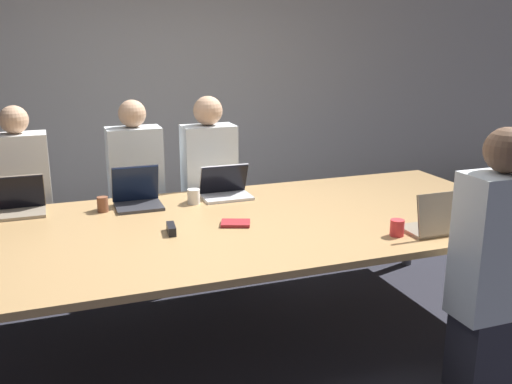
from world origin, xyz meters
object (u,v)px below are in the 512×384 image
Objects in this scene: stapler at (171,229)px; cup_near_right at (397,228)px; cup_far_midleft at (103,204)px; laptop_far_center at (225,188)px; person_near_right at (493,269)px; laptop_near_right at (437,221)px; person_far_center at (210,191)px; laptop_far_left at (18,203)px; person_far_midleft at (137,196)px; laptop_far_midleft at (137,195)px; person_far_left at (24,207)px; cup_far_center at (194,196)px.

cup_near_right is at bearing -15.94° from stapler.
cup_far_midleft is 0.29× the size of laptop_far_center.
laptop_near_right is at bearing -84.74° from person_near_right.
person_far_center is at bearing -64.57° from person_near_right.
stapler is at bearing -116.37° from person_far_center.
person_far_midleft is at bearing 28.25° from laptop_far_left.
cup_far_midleft is (-0.30, -0.58, 0.13)m from person_far_midleft.
person_far_center is (0.62, 0.44, -0.14)m from laptop_far_midleft.
laptop_far_left is 0.96× the size of laptop_near_right.
cup_near_right is 1.30m from laptop_far_center.
person_near_right is 1.76m from stapler.
laptop_far_left is at bearing -28.60° from laptop_near_right.
person_far_midleft is 0.77m from laptop_far_center.
person_far_left is 0.99× the size of person_far_midleft.
person_far_left reaches higher than cup_near_right.
cup_far_midleft reaches higher than stapler.
laptop_far_left is 3.25× the size of cup_far_center.
person_far_midleft reaches higher than cup_far_midleft.
person_near_right reaches higher than cup_far_center.
cup_far_center is at bearing -8.53° from laptop_far_left.
laptop_far_midleft is 0.91× the size of laptop_near_right.
laptop_far_midleft is (0.74, -0.09, 0.01)m from laptop_far_left.
cup_far_midleft is at bearing 145.46° from cup_near_right.
laptop_near_right is (2.28, -1.24, 0.00)m from laptop_far_left.
person_far_center is at bearing 29.82° from cup_far_midleft.
person_far_center is 14.27× the size of cup_far_center.
laptop_near_right is 1.59m from cup_far_center.
laptop_near_right is at bearing -31.81° from cup_far_midleft.
cup_far_center is 0.61m from stapler.
person_far_center reaches higher than person_far_left.
laptop_far_left is 1.41m from person_far_center.
laptop_far_center is at bearing 17.62° from cup_far_center.
person_far_midleft is 9.22× the size of stapler.
person_near_right is 2.22m from person_far_center.
laptop_far_center is 2.24× the size of stapler.
laptop_near_right is at bearing -14.11° from stapler.
cup_near_right is (2.04, -1.20, -0.02)m from laptop_far_left.
person_far_center is at bearing 63.69° from cup_far_center.
laptop_far_midleft is 0.21× the size of person_near_right.
laptop_far_center is (0.62, 0.00, -0.01)m from laptop_far_midleft.
laptop_far_left reaches higher than cup_far_midleft.
cup_far_center is at bearing -11.49° from laptop_far_midleft.
cup_far_midleft is at bearing -176.12° from laptop_far_center.
cup_near_right is at bearing -66.26° from person_far_center.
person_far_midleft is at bearing 62.54° from cup_far_midleft.
person_far_left is 0.77m from cup_far_midleft.
person_far_midleft is (0.81, 0.01, 0.01)m from person_far_left.
person_far_left reaches higher than laptop_far_center.
cup_far_midleft is 0.85m from laptop_far_center.
cup_far_center is (1.11, -0.17, -0.02)m from laptop_far_left.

